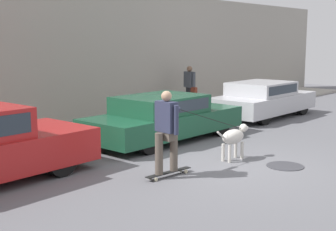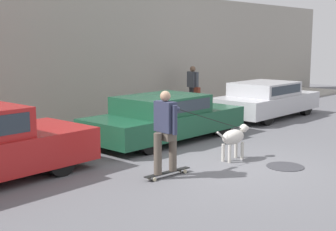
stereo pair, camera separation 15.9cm
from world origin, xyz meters
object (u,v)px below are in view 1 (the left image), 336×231
dog (234,137)px  pedestrian_with_bag (190,85)px  parked_car_2 (263,100)px  skateboarder (167,129)px  fire_hydrant (198,112)px  parked_car_1 (164,118)px

dog → pedestrian_with_bag: (4.70, 5.04, 0.44)m
parked_car_2 → skateboarder: size_ratio=1.54×
pedestrian_with_bag → fire_hydrant: (-1.71, -1.72, -0.59)m
dog → pedestrian_with_bag: pedestrian_with_bag is taller
parked_car_1 → pedestrian_with_bag: bearing=31.5°
parked_car_1 → dog: (-0.47, -2.43, -0.08)m
parked_car_2 → skateboarder: bearing=-163.4°
parked_car_1 → pedestrian_with_bag: size_ratio=2.94×
parked_car_2 → parked_car_1: bearing=179.3°
parked_car_2 → skateboarder: skateboarder is taller
parked_car_1 → parked_car_2: bearing=-0.3°
skateboarder → fire_hydrant: bearing=38.1°
pedestrian_with_bag → parked_car_2: bearing=120.5°
dog → pedestrian_with_bag: size_ratio=0.68×
parked_car_1 → dog: parked_car_1 is taller
parked_car_1 → parked_car_2: (4.82, -0.00, 0.02)m
parked_car_2 → fire_hydrant: 2.49m
dog → parked_car_1: bearing=82.0°
parked_car_2 → fire_hydrant: size_ratio=6.62×
parked_car_1 → dog: size_ratio=4.30×
parked_car_1 → fire_hydrant: size_ratio=7.01×
fire_hydrant → pedestrian_with_bag: bearing=45.2°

